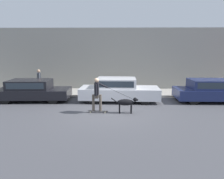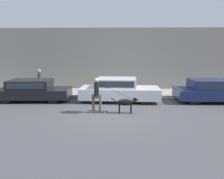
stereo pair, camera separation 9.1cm
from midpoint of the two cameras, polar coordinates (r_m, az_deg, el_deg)
The scene contains 9 objects.
ground_plane at distance 10.51m, azimuth -0.78°, elevation -6.01°, with size 36.00×36.00×0.00m, color #47474C.
back_wall at distance 16.20m, azimuth 0.06°, elevation 7.83°, with size 32.00×0.30×4.52m.
sidewalk_curb at distance 15.03m, azimuth -0.08°, elevation -0.79°, with size 30.00×2.53×0.13m.
parked_car_0 at distance 13.62m, azimuth -19.81°, elevation -0.21°, with size 4.30×1.96×1.24m.
parked_car_1 at distance 12.69m, azimuth 2.02°, elevation -0.19°, with size 4.61×1.98×1.36m.
parked_car_2 at distance 13.83m, azimuth 24.90°, elevation -0.34°, with size 4.27×1.89×1.29m.
dog at distance 10.32m, azimuth 3.94°, elevation -3.45°, with size 1.27×0.32×0.75m.
skateboarder at distance 10.28m, azimuth -3.71°, elevation -0.90°, with size 2.24×0.52×1.67m.
pedestrian_with_bag at distance 15.46m, azimuth -18.19°, elevation 2.44°, with size 0.40×0.71×1.55m.
Camera 2 is at (0.45, -10.08, 2.94)m, focal length 35.00 mm.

